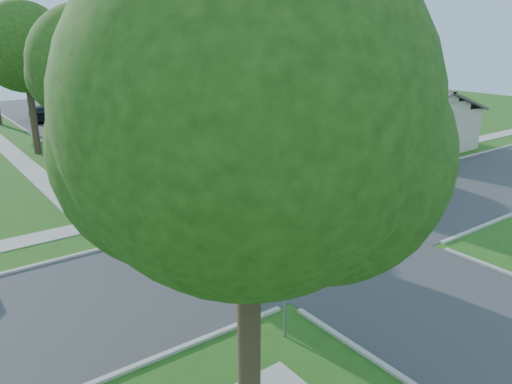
{
  "coord_description": "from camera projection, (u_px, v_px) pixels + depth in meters",
  "views": [
    {
      "loc": [
        -12.09,
        -13.48,
        7.8
      ],
      "look_at": [
        -0.87,
        1.82,
        1.6
      ],
      "focal_mm": 35.0,
      "sensor_mm": 36.0,
      "label": 1
    }
  ],
  "objects": [
    {
      "name": "tree_ne_corner",
      "position": [
        345.0,
        76.0,
        24.62
      ],
      "size": [
        5.8,
        5.6,
        8.66
      ],
      "color": "#38281C",
      "rests_on": "ground"
    },
    {
      "name": "tree_e_mid",
      "position": [
        163.0,
        52.0,
        36.39
      ],
      "size": [
        5.59,
        5.4,
        9.21
      ],
      "color": "#38281C",
      "rests_on": "ground"
    },
    {
      "name": "sidewalk_nw",
      "position": [
        0.0,
        142.0,
        36.05
      ],
      "size": [
        1.2,
        40.0,
        0.04
      ],
      "primitive_type": "cube",
      "color": "#9E9B91",
      "rests_on": "ground"
    },
    {
      "name": "house_ne_far",
      "position": [
        231.0,
        95.0,
        50.3
      ],
      "size": [
        8.42,
        13.6,
        4.23
      ],
      "color": "#B2A78C",
      "rests_on": "ground"
    },
    {
      "name": "tree_e_far",
      "position": [
        101.0,
        50.0,
        46.43
      ],
      "size": [
        5.17,
        5.0,
        8.72
      ],
      "color": "#38281C",
      "rests_on": "ground"
    },
    {
      "name": "road_ns",
      "position": [
        301.0,
        238.0,
        19.55
      ],
      "size": [
        7.0,
        100.0,
        0.02
      ],
      "primitive_type": "cube",
      "color": "#333335",
      "rests_on": "ground"
    },
    {
      "name": "car_driveway",
      "position": [
        347.0,
        143.0,
        32.44
      ],
      "size": [
        5.08,
        3.52,
        1.59
      ],
      "primitive_type": "imported",
      "rotation": [
        0.0,
        0.0,
        1.14
      ],
      "color": "#4C180F",
      "rests_on": "ground"
    },
    {
      "name": "sidewalk_ne",
      "position": [
        155.0,
        124.0,
        42.9
      ],
      "size": [
        1.2,
        40.0,
        0.04
      ],
      "primitive_type": "cube",
      "color": "#9E9B91",
      "rests_on": "ground"
    },
    {
      "name": "tree_e_near",
      "position": [
        261.0,
        71.0,
        27.37
      ],
      "size": [
        4.97,
        4.8,
        8.28
      ],
      "color": "#38281C",
      "rests_on": "ground"
    },
    {
      "name": "car_curb_west",
      "position": [
        42.0,
        113.0,
        44.58
      ],
      "size": [
        2.49,
        4.93,
        1.37
      ],
      "primitive_type": "imported",
      "rotation": [
        0.0,
        0.0,
        3.02
      ],
      "color": "black",
      "rests_on": "ground"
    },
    {
      "name": "tree_w_mid",
      "position": [
        25.0,
        52.0,
        31.03
      ],
      "size": [
        5.8,
        5.6,
        9.56
      ],
      "color": "#38281C",
      "rests_on": "ground"
    },
    {
      "name": "house_ne_near",
      "position": [
        367.0,
        120.0,
        36.5
      ],
      "size": [
        8.42,
        13.6,
        4.23
      ],
      "color": "#B2A78C",
      "rests_on": "ground"
    },
    {
      "name": "tree_w_near",
      "position": [
        91.0,
        70.0,
        21.94
      ],
      "size": [
        5.38,
        5.2,
        8.97
      ],
      "color": "#38281C",
      "rests_on": "ground"
    },
    {
      "name": "tree_sw_corner",
      "position": [
        251.0,
        129.0,
        8.07
      ],
      "size": [
        6.21,
        6.0,
        9.55
      ],
      "color": "#38281C",
      "rests_on": "ground"
    },
    {
      "name": "driveway",
      "position": [
        323.0,
        168.0,
        29.43
      ],
      "size": [
        8.8,
        3.6,
        0.05
      ],
      "primitive_type": "cube",
      "color": "#9E9B91",
      "rests_on": "ground"
    },
    {
      "name": "car_curb_east",
      "position": [
        109.0,
        127.0,
        38.18
      ],
      "size": [
        1.66,
        3.9,
        1.31
      ],
      "primitive_type": "imported",
      "rotation": [
        0.0,
        0.0,
        -0.03
      ],
      "color": "black",
      "rests_on": "ground"
    },
    {
      "name": "stop_sign_ne",
      "position": [
        311.0,
        149.0,
        25.17
      ],
      "size": [
        1.05,
        0.8,
        2.98
      ],
      "color": "gray",
      "rests_on": "ground"
    },
    {
      "name": "ground",
      "position": [
        301.0,
        238.0,
        19.55
      ],
      "size": [
        100.0,
        100.0,
        0.0
      ],
      "primitive_type": "plane",
      "color": "#275417",
      "rests_on": "ground"
    },
    {
      "name": "stop_sign_sw",
      "position": [
        286.0,
        268.0,
        12.68
      ],
      "size": [
        1.05,
        0.8,
        2.98
      ],
      "color": "gray",
      "rests_on": "ground"
    }
  ]
}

